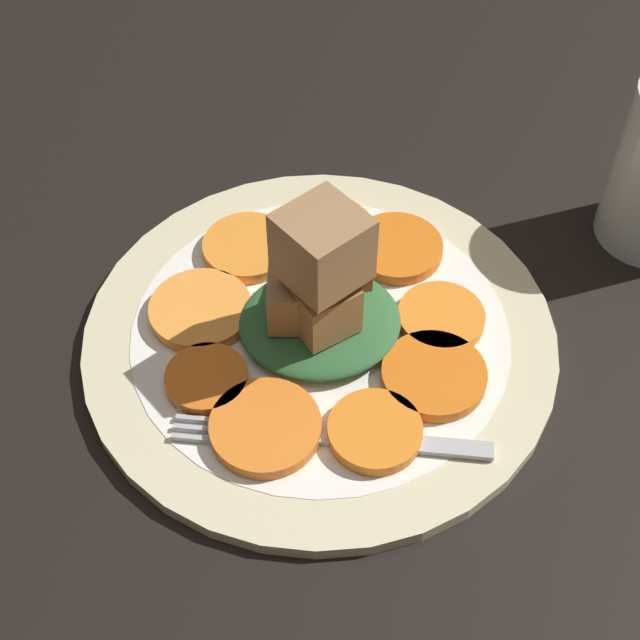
# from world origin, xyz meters

# --- Properties ---
(table_slab) EXTENTS (1.20, 1.20, 0.02)m
(table_slab) POSITION_xyz_m (0.00, 0.00, 0.01)
(table_slab) COLOR black
(table_slab) RESTS_ON ground
(plate) EXTENTS (0.31, 0.31, 0.01)m
(plate) POSITION_xyz_m (0.00, 0.00, 0.03)
(plate) COLOR beige
(plate) RESTS_ON table_slab
(carrot_slice_0) EXTENTS (0.07, 0.07, 0.01)m
(carrot_slice_0) POSITION_xyz_m (-0.05, -0.07, 0.04)
(carrot_slice_0) COLOR orange
(carrot_slice_0) RESTS_ON plate
(carrot_slice_1) EXTENTS (0.06, 0.06, 0.01)m
(carrot_slice_1) POSITION_xyz_m (0.02, -0.08, 0.04)
(carrot_slice_1) COLOR orange
(carrot_slice_1) RESTS_ON plate
(carrot_slice_2) EXTENTS (0.07, 0.07, 0.01)m
(carrot_slice_2) POSITION_xyz_m (0.06, -0.05, 0.04)
(carrot_slice_2) COLOR orange
(carrot_slice_2) RESTS_ON plate
(carrot_slice_3) EXTENTS (0.06, 0.06, 0.01)m
(carrot_slice_3) POSITION_xyz_m (0.08, -0.01, 0.04)
(carrot_slice_3) COLOR orange
(carrot_slice_3) RESTS_ON plate
(carrot_slice_4) EXTENTS (0.06, 0.06, 0.01)m
(carrot_slice_4) POSITION_xyz_m (0.07, 0.06, 0.04)
(carrot_slice_4) COLOR orange
(carrot_slice_4) RESTS_ON plate
(carrot_slice_5) EXTENTS (0.07, 0.07, 0.01)m
(carrot_slice_5) POSITION_xyz_m (0.02, 0.09, 0.04)
(carrot_slice_5) COLOR #F99438
(carrot_slice_5) RESTS_ON plate
(carrot_slice_6) EXTENTS (0.06, 0.06, 0.01)m
(carrot_slice_6) POSITION_xyz_m (-0.04, 0.08, 0.04)
(carrot_slice_6) COLOR orange
(carrot_slice_6) RESTS_ON plate
(carrot_slice_7) EXTENTS (0.07, 0.07, 0.01)m
(carrot_slice_7) POSITION_xyz_m (-0.07, 0.03, 0.04)
(carrot_slice_7) COLOR #F99539
(carrot_slice_7) RESTS_ON plate
(carrot_slice_8) EXTENTS (0.05, 0.05, 0.01)m
(carrot_slice_8) POSITION_xyz_m (-0.08, -0.03, 0.04)
(carrot_slice_8) COLOR orange
(carrot_slice_8) RESTS_ON plate
(center_pile) EXTENTS (0.10, 0.09, 0.11)m
(center_pile) POSITION_xyz_m (0.00, -0.00, 0.07)
(center_pile) COLOR #2D6033
(center_pile) RESTS_ON plate
(fork) EXTENTS (0.19, 0.07, 0.00)m
(fork) POSITION_xyz_m (-0.01, -0.08, 0.03)
(fork) COLOR #B2B2B7
(fork) RESTS_ON plate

